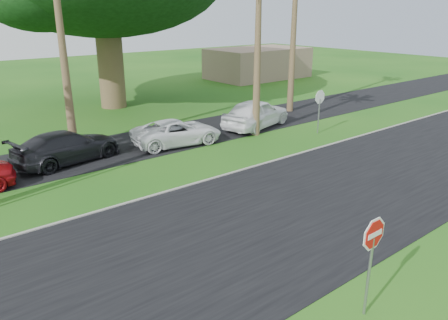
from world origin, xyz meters
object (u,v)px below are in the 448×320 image
object	(u,v)px
stop_sign_near	(372,247)
car_pickup	(256,114)
stop_sign_far	(320,103)
car_dark	(67,147)
car_minivan	(177,132)

from	to	relation	value
stop_sign_near	car_pickup	distance (m)	17.11
stop_sign_near	stop_sign_far	xyz separation A→B (m)	(11.50, 11.00, 0.00)
stop_sign_near	car_dark	size ratio (longest dim) A/B	0.52
car_dark	car_minivan	size ratio (longest dim) A/B	1.07
car_pickup	car_minivan	bearing A→B (deg)	75.07
car_dark	car_minivan	distance (m)	5.54
car_minivan	stop_sign_near	bearing A→B (deg)	172.83
stop_sign_near	stop_sign_far	distance (m)	15.91
car_dark	stop_sign_far	bearing A→B (deg)	-118.21
stop_sign_near	stop_sign_far	world-z (taller)	same
car_minivan	car_dark	bearing A→B (deg)	89.93
stop_sign_far	car_minivan	size ratio (longest dim) A/B	0.55
stop_sign_far	car_pickup	size ratio (longest dim) A/B	0.52
stop_sign_near	car_minivan	world-z (taller)	stop_sign_near
stop_sign_far	car_minivan	distance (m)	8.24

